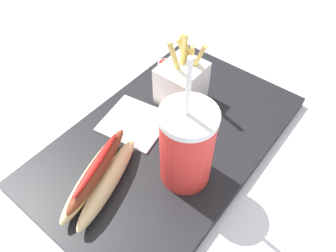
{
  "coord_description": "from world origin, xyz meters",
  "views": [
    {
      "loc": [
        0.28,
        0.23,
        0.48
      ],
      "look_at": [
        0.0,
        0.0,
        0.05
      ],
      "focal_mm": 34.51,
      "sensor_mm": 36.0,
      "label": 1
    }
  ],
  "objects_px": {
    "ketchup_cup_1": "(165,66)",
    "fries_basket": "(182,82)",
    "soda_cup": "(187,147)",
    "napkin_stack": "(135,123)",
    "hot_dog_1": "(100,176)"
  },
  "relations": [
    {
      "from": "napkin_stack",
      "to": "ketchup_cup_1",
      "type": "bearing_deg",
      "value": -161.38
    },
    {
      "from": "ketchup_cup_1",
      "to": "fries_basket",
      "type": "bearing_deg",
      "value": 58.08
    },
    {
      "from": "fries_basket",
      "to": "hot_dog_1",
      "type": "xyz_separation_m",
      "value": [
        0.24,
        0.02,
        -0.02
      ]
    },
    {
      "from": "ketchup_cup_1",
      "to": "napkin_stack",
      "type": "height_order",
      "value": "ketchup_cup_1"
    },
    {
      "from": "napkin_stack",
      "to": "hot_dog_1",
      "type": "bearing_deg",
      "value": 20.08
    },
    {
      "from": "fries_basket",
      "to": "hot_dog_1",
      "type": "bearing_deg",
      "value": 4.78
    },
    {
      "from": "soda_cup",
      "to": "hot_dog_1",
      "type": "height_order",
      "value": "soda_cup"
    },
    {
      "from": "fries_basket",
      "to": "ketchup_cup_1",
      "type": "height_order",
      "value": "fries_basket"
    },
    {
      "from": "soda_cup",
      "to": "hot_dog_1",
      "type": "distance_m",
      "value": 0.14
    },
    {
      "from": "fries_basket",
      "to": "napkin_stack",
      "type": "relative_size",
      "value": 1.29
    },
    {
      "from": "soda_cup",
      "to": "napkin_stack",
      "type": "bearing_deg",
      "value": -102.04
    },
    {
      "from": "soda_cup",
      "to": "fries_basket",
      "type": "relative_size",
      "value": 1.69
    },
    {
      "from": "hot_dog_1",
      "to": "soda_cup",
      "type": "bearing_deg",
      "value": 137.16
    },
    {
      "from": "soda_cup",
      "to": "napkin_stack",
      "type": "distance_m",
      "value": 0.16
    },
    {
      "from": "soda_cup",
      "to": "fries_basket",
      "type": "distance_m",
      "value": 0.18
    }
  ]
}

